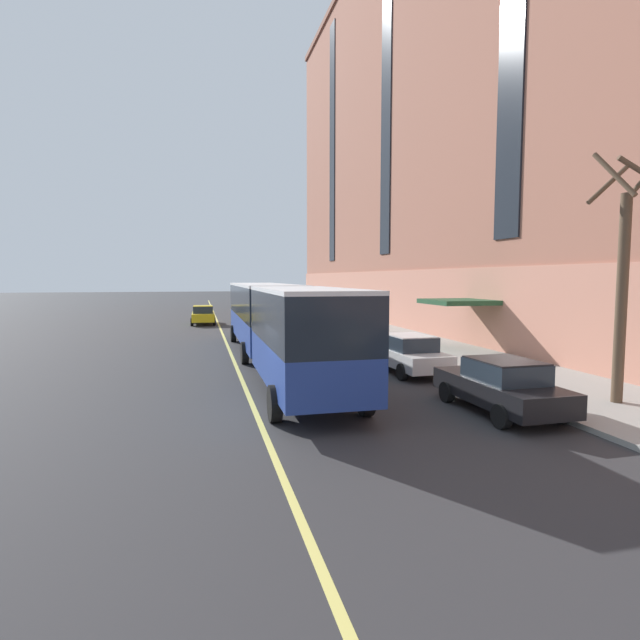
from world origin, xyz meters
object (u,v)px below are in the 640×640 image
at_px(parked_car_champagne_5, 354,334).
at_px(parked_car_navy_6, 325,324).
at_px(city_bus, 274,318).
at_px(parked_car_white_2, 407,353).
at_px(street_tree_mid_block, 623,276).
at_px(fire_hydrant, 329,321).
at_px(parked_car_black_7, 501,386).
at_px(taxi_cab, 203,315).
at_px(parked_car_green_1, 300,315).

bearing_deg(parked_car_champagne_5, parked_car_navy_6, 89.58).
bearing_deg(city_bus, parked_car_white_2, -31.66).
relative_size(parked_car_white_2, street_tree_mid_block, 0.66).
bearing_deg(parked_car_navy_6, street_tree_mid_block, -79.18).
distance_m(parked_car_white_2, street_tree_mid_block, 8.24).
height_order(parked_car_white_2, fire_hydrant, parked_car_white_2).
relative_size(parked_car_black_7, taxi_cab, 1.07).
distance_m(parked_car_white_2, parked_car_navy_6, 13.59).
height_order(parked_car_champagne_5, parked_car_black_7, same).
distance_m(parked_car_champagne_5, parked_car_black_7, 13.35).
height_order(parked_car_green_1, fire_hydrant, parked_car_green_1).
relative_size(parked_car_green_1, parked_car_white_2, 0.91).
relative_size(city_bus, parked_car_champagne_5, 4.46).
bearing_deg(taxi_cab, parked_car_white_2, -71.41).
relative_size(city_bus, street_tree_mid_block, 2.85).
distance_m(parked_car_green_1, parked_car_navy_6, 8.35).
distance_m(parked_car_champagne_5, taxi_cab, 18.25).
height_order(parked_car_green_1, parked_car_champagne_5, same).
bearing_deg(fire_hydrant, parked_car_white_2, -95.08).
bearing_deg(parked_car_white_2, city_bus, 148.34).
bearing_deg(parked_car_white_2, fire_hydrant, 84.92).
xyz_separation_m(parked_car_navy_6, taxi_cab, (-7.92, 9.92, -0.00)).
distance_m(parked_car_green_1, parked_car_black_7, 28.24).
relative_size(parked_car_green_1, parked_car_navy_6, 0.92).
distance_m(parked_car_navy_6, taxi_cab, 12.69).
xyz_separation_m(city_bus, parked_car_champagne_5, (4.94, 3.98, -1.28)).
bearing_deg(parked_car_champagne_5, parked_car_white_2, -89.67).
bearing_deg(parked_car_white_2, taxi_cab, 108.59).
xyz_separation_m(parked_car_black_7, taxi_cab, (-8.04, 29.81, -0.00)).
relative_size(taxi_cab, street_tree_mid_block, 0.58).
xyz_separation_m(city_bus, parked_car_white_2, (4.98, -3.07, -1.27)).
bearing_deg(parked_car_navy_6, fire_hydrant, 72.84).
height_order(parked_car_black_7, taxi_cab, same).
relative_size(parked_car_green_1, taxi_cab, 1.03).
bearing_deg(street_tree_mid_block, parked_car_navy_6, 100.82).
xyz_separation_m(city_bus, taxi_cab, (-2.93, 20.44, -1.28)).
height_order(parked_car_navy_6, taxi_cab, same).
bearing_deg(parked_car_champagne_5, city_bus, -141.20).
distance_m(parked_car_navy_6, street_tree_mid_block, 20.77).
distance_m(parked_car_navy_6, fire_hydrant, 5.72).
bearing_deg(parked_car_black_7, parked_car_champagne_5, 90.74).
relative_size(parked_car_navy_6, parked_car_black_7, 1.04).
relative_size(parked_car_green_1, fire_hydrant, 6.09).
xyz_separation_m(parked_car_navy_6, parked_car_black_7, (0.12, -19.89, -0.00)).
relative_size(parked_car_champagne_5, fire_hydrant, 6.52).
distance_m(city_bus, parked_car_white_2, 5.99).
xyz_separation_m(parked_car_champagne_5, parked_car_black_7, (0.17, -13.35, 0.00)).
bearing_deg(city_bus, fire_hydrant, 67.32).
xyz_separation_m(taxi_cab, street_tree_mid_block, (11.77, -30.09, 3.12)).
xyz_separation_m(parked_car_black_7, street_tree_mid_block, (3.73, -0.28, 3.12)).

